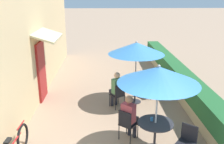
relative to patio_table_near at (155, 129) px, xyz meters
The scene contains 13 objects.
cafe_facade_wall 5.46m from the patio_table_near, 133.88° to the left, with size 0.98×12.07×4.20m.
planter_hedge 4.16m from the patio_table_near, 66.48° to the left, with size 0.60×11.07×1.01m.
patio_table_near is the anchor object (origin of this frame).
patio_umbrella_near 1.39m from the patio_table_near, 116.57° to the right, with size 1.90×1.90×2.21m.
cafe_chair_near_left 0.78m from the patio_table_near, 33.48° to the right, with size 0.56×0.56×0.87m.
cafe_chair_near_right 0.78m from the patio_table_near, 146.52° to the left, with size 0.56×0.56×0.87m.
seated_patron_near_right 0.79m from the patio_table_near, 138.30° to the left, with size 0.50×0.51×1.25m.
coffee_cup_near 0.25m from the patio_table_near, 131.93° to the left, with size 0.07×0.07×0.09m.
patio_table_mid 2.84m from the patio_table_near, 92.82° to the left, with size 0.87×0.87×0.75m.
patio_umbrella_mid 3.17m from the patio_table_near, 92.82° to the left, with size 1.90×1.90×2.21m.
cafe_chair_mid_left 2.50m from the patio_table_near, 107.88° to the left, with size 0.55×0.55×0.87m.
seated_patron_mid_left 2.61m from the patio_table_near, 108.44° to the left, with size 0.48×0.51×1.25m.
cafe_chair_mid_right 3.34m from the patio_table_near, 81.65° to the left, with size 0.55×0.55×0.87m.
Camera 1 is at (-0.15, -3.20, 3.76)m, focal length 40.00 mm.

